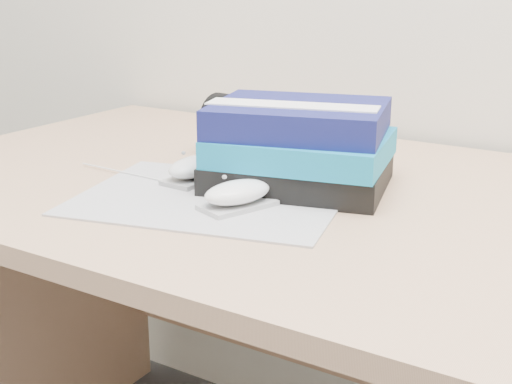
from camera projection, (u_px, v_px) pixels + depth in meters
The scene contains 7 objects.
desk at pixel (372, 325), 1.17m from camera, with size 1.60×0.80×0.73m.
mousepad at pixel (211, 197), 1.05m from camera, with size 0.38×0.30×0.00m, color gray.
mouse_rear at pixel (195, 169), 1.12m from camera, with size 0.07×0.11×0.05m.
mouse_front at pixel (238, 194), 1.00m from camera, with size 0.09×0.12×0.04m.
usb_cable at pixel (127, 173), 1.17m from camera, with size 0.00×0.00×0.21m, color silver.
book_stack at pixel (300, 146), 1.09m from camera, with size 0.31×0.27×0.13m.
pouch at pixel (241, 128), 1.27m from camera, with size 0.13×0.10×0.11m.
Camera 1 is at (0.40, 0.65, 1.05)m, focal length 50.00 mm.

